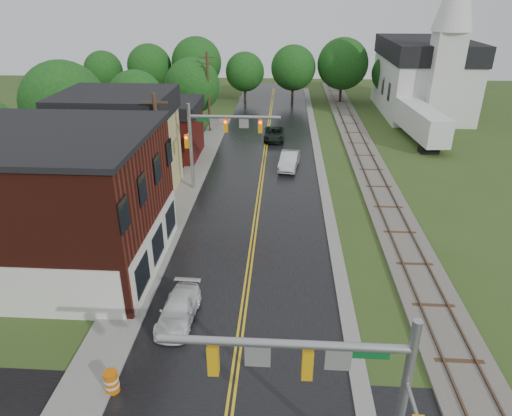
# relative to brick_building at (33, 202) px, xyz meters

# --- Properties ---
(main_road) EXTENTS (10.00, 90.00, 0.02)m
(main_road) POSITION_rel_brick_building_xyz_m (12.48, 15.00, -4.15)
(main_road) COLOR black
(main_road) RESTS_ON ground
(curb_right) EXTENTS (0.80, 70.00, 0.12)m
(curb_right) POSITION_rel_brick_building_xyz_m (17.88, 20.00, -4.15)
(curb_right) COLOR gray
(curb_right) RESTS_ON ground
(sidewalk_left) EXTENTS (2.40, 50.00, 0.12)m
(sidewalk_left) POSITION_rel_brick_building_xyz_m (6.28, 10.00, -4.15)
(sidewalk_left) COLOR gray
(sidewalk_left) RESTS_ON ground
(brick_building) EXTENTS (14.30, 10.30, 8.30)m
(brick_building) POSITION_rel_brick_building_xyz_m (0.00, 0.00, 0.00)
(brick_building) COLOR #42150E
(brick_building) RESTS_ON ground
(yellow_house) EXTENTS (8.00, 7.00, 6.40)m
(yellow_house) POSITION_rel_brick_building_xyz_m (1.48, 11.00, -0.95)
(yellow_house) COLOR tan
(yellow_house) RESTS_ON ground
(darkred_building) EXTENTS (7.00, 6.00, 4.40)m
(darkred_building) POSITION_rel_brick_building_xyz_m (2.48, 20.00, -1.95)
(darkred_building) COLOR #3F0F0C
(darkred_building) RESTS_ON ground
(church) EXTENTS (10.40, 18.40, 20.00)m
(church) POSITION_rel_brick_building_xyz_m (32.48, 38.74, 1.68)
(church) COLOR silver
(church) RESTS_ON ground
(railroad) EXTENTS (3.20, 80.00, 0.30)m
(railroad) POSITION_rel_brick_building_xyz_m (22.48, 20.00, -4.05)
(railroad) COLOR #59544C
(railroad) RESTS_ON ground
(traffic_signal_near) EXTENTS (7.34, 0.30, 7.20)m
(traffic_signal_near) POSITION_rel_brick_building_xyz_m (15.96, -13.00, 0.82)
(traffic_signal_near) COLOR gray
(traffic_signal_near) RESTS_ON ground
(traffic_signal_far) EXTENTS (7.34, 0.43, 7.20)m
(traffic_signal_far) POSITION_rel_brick_building_xyz_m (9.01, 12.00, 0.82)
(traffic_signal_far) COLOR gray
(traffic_signal_far) RESTS_ON ground
(utility_pole_b) EXTENTS (1.80, 0.28, 9.00)m
(utility_pole_b) POSITION_rel_brick_building_xyz_m (5.68, 7.00, 0.57)
(utility_pole_b) COLOR #382616
(utility_pole_b) RESTS_ON ground
(utility_pole_c) EXTENTS (1.80, 0.28, 9.00)m
(utility_pole_c) POSITION_rel_brick_building_xyz_m (5.68, 29.00, 0.57)
(utility_pole_c) COLOR #382616
(utility_pole_c) RESTS_ON ground
(tree_left_b) EXTENTS (7.60, 7.60, 9.69)m
(tree_left_b) POSITION_rel_brick_building_xyz_m (-5.36, 16.90, 1.57)
(tree_left_b) COLOR black
(tree_left_b) RESTS_ON ground
(tree_left_c) EXTENTS (6.00, 6.00, 7.65)m
(tree_left_c) POSITION_rel_brick_building_xyz_m (-1.36, 24.90, 0.36)
(tree_left_c) COLOR black
(tree_left_c) RESTS_ON ground
(tree_left_e) EXTENTS (6.40, 6.40, 8.16)m
(tree_left_e) POSITION_rel_brick_building_xyz_m (3.64, 30.90, 0.66)
(tree_left_e) COLOR black
(tree_left_e) RESTS_ON ground
(suv_dark) EXTENTS (2.19, 4.71, 1.31)m
(suv_dark) POSITION_rel_brick_building_xyz_m (13.28, 26.26, -3.50)
(suv_dark) COLOR black
(suv_dark) RESTS_ON ground
(sedan_silver) EXTENTS (2.15, 4.69, 1.49)m
(sedan_silver) POSITION_rel_brick_building_xyz_m (14.93, 17.44, -3.41)
(sedan_silver) COLOR silver
(sedan_silver) RESTS_ON ground
(pickup_white) EXTENTS (1.89, 4.21, 1.20)m
(pickup_white) POSITION_rel_brick_building_xyz_m (9.28, -4.74, -3.55)
(pickup_white) COLOR white
(pickup_white) RESTS_ON ground
(semi_trailer) EXTENTS (3.47, 11.56, 3.65)m
(semi_trailer) POSITION_rel_brick_building_xyz_m (29.24, 26.88, -1.97)
(semi_trailer) COLOR black
(semi_trailer) RESTS_ON ground
(construction_barrel) EXTENTS (0.59, 0.59, 1.04)m
(construction_barrel) POSITION_rel_brick_building_xyz_m (7.48, -9.45, -3.63)
(construction_barrel) COLOR #CA5D09
(construction_barrel) RESTS_ON ground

